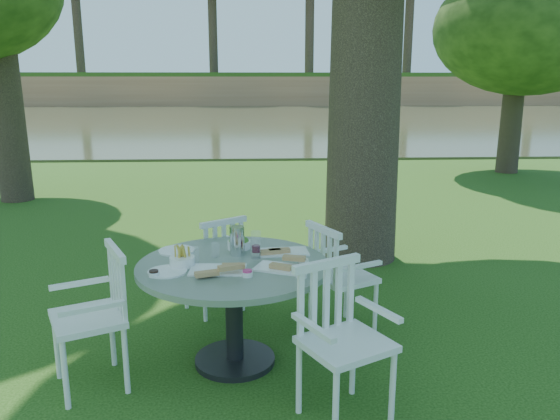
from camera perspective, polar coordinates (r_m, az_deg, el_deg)
The scene contains 9 objects.
ground at distance 4.75m, azimuth 0.12°, elevation -10.59°, with size 140.00×140.00×0.00m, color #163B0C.
table at distance 3.75m, azimuth -4.88°, elevation -7.79°, with size 1.29×1.29×0.73m.
chair_ne at distance 4.21m, azimuth 5.66°, elevation -6.35°, with size 0.56×0.58×0.87m.
chair_nw at distance 4.59m, azimuth -6.46°, elevation -4.95°, with size 0.57×0.56×0.84m.
chair_sw at distance 3.70m, azimuth -18.16°, elevation -9.54°, with size 0.58×0.60×0.90m.
chair_se at distance 3.25m, azimuth 5.95°, elevation -12.11°, with size 0.61×0.60×0.91m.
tableware at distance 3.75m, azimuth -5.57°, elevation -4.63°, with size 1.07×0.75×0.21m.
river at distance 27.40m, azimuth -2.45°, elevation 9.34°, with size 100.00×28.00×0.12m, color #383B23.
far_bank at distance 45.76m, azimuth -2.40°, elevation 20.06°, with size 100.00×18.00×15.20m.
Camera 1 is at (-0.23, -4.33, 1.93)m, focal length 35.00 mm.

